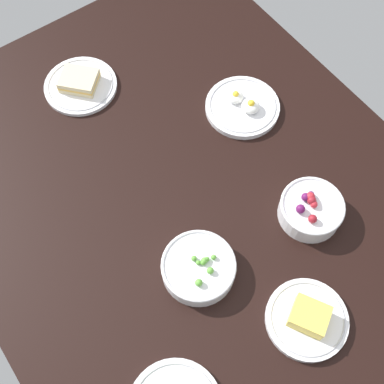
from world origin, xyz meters
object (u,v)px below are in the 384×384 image
at_px(bowl_berries, 311,209).
at_px(plate_eggs, 243,106).
at_px(bowl_peas, 199,268).
at_px(plate_cheese, 307,319).
at_px(plate_sandwich, 80,84).

bearing_deg(bowl_berries, plate_eggs, 168.91).
distance_m(plate_eggs, bowl_peas, 0.45).
bearing_deg(plate_cheese, plate_sandwich, -174.99).
bearing_deg(plate_sandwich, plate_cheese, 5.01).
relative_size(bowl_berries, bowl_peas, 0.90).
distance_m(plate_cheese, plate_eggs, 0.55).
bearing_deg(plate_eggs, plate_cheese, -24.58).
height_order(plate_cheese, plate_eggs, plate_cheese).
bearing_deg(plate_sandwich, bowl_peas, -4.65).
bearing_deg(bowl_peas, bowl_berries, 82.12).
bearing_deg(plate_sandwich, bowl_berries, 20.67).
relative_size(plate_cheese, plate_sandwich, 0.90).
relative_size(plate_cheese, bowl_berries, 1.19).
xyz_separation_m(plate_cheese, plate_sandwich, (-0.81, -0.07, -0.00)).
relative_size(plate_eggs, bowl_peas, 1.18).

